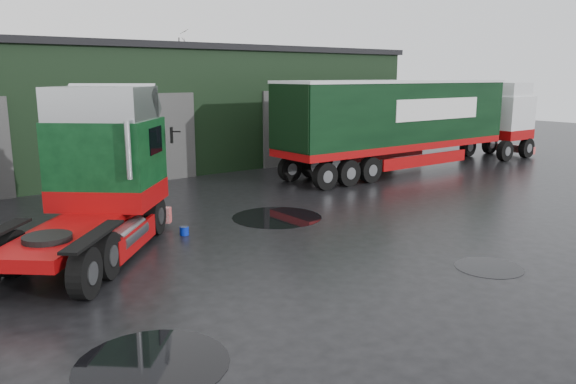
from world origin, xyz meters
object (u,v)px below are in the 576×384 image
at_px(warehouse, 107,106).
at_px(tree_back_b, 165,89).
at_px(hero_tractor, 77,175).
at_px(wash_bucket, 184,231).
at_px(lorry_right, 397,126).

xyz_separation_m(warehouse, tree_back_b, (8.00, 10.00, 0.59)).
height_order(hero_tractor, wash_bucket, hero_tractor).
xyz_separation_m(warehouse, hero_tractor, (-6.26, -15.50, -0.89)).
bearing_deg(lorry_right, tree_back_b, -173.18).
relative_size(hero_tractor, wash_bucket, 26.75).
xyz_separation_m(lorry_right, tree_back_b, (-2.63, 21.00, 1.45)).
relative_size(wash_bucket, tree_back_b, 0.04).
bearing_deg(tree_back_b, hero_tractor, -119.22).
distance_m(lorry_right, wash_bucket, 14.42).
distance_m(hero_tractor, wash_bucket, 3.89).
xyz_separation_m(hero_tractor, tree_back_b, (14.26, 25.50, 1.48)).
bearing_deg(warehouse, lorry_right, -45.98).
distance_m(hero_tractor, lorry_right, 17.48).
bearing_deg(warehouse, tree_back_b, 51.34).
height_order(warehouse, wash_bucket, warehouse).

